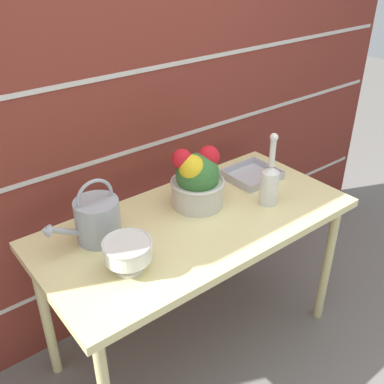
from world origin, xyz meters
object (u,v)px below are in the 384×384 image
Objects in this scene: crystal_pedestal_bowl at (128,251)px; wire_tray at (252,176)px; watering_can at (97,219)px; glass_decanter at (270,181)px; flower_planter at (197,180)px.

wire_tray is (0.85, 0.22, -0.07)m from crystal_pedestal_bowl.
watering_can is 0.24m from crystal_pedestal_bowl.
crystal_pedestal_bowl reaches higher than wire_tray.
watering_can is at bearing 162.60° from glass_decanter.
watering_can is 0.76m from glass_decanter.
crystal_pedestal_bowl is at bearing -91.17° from watering_can.
crystal_pedestal_bowl is 0.54× the size of glass_decanter.
watering_can reaches higher than wire_tray.
glass_decanter is (0.73, 0.01, 0.03)m from crystal_pedestal_bowl.
wire_tray is at bearing 61.90° from glass_decanter.
glass_decanter is 1.39× the size of wire_tray.
watering_can is 1.32× the size of wire_tray.
glass_decanter reaches higher than crystal_pedestal_bowl.
watering_can is 0.47m from flower_planter.
glass_decanter is (0.73, -0.23, 0.02)m from watering_can.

